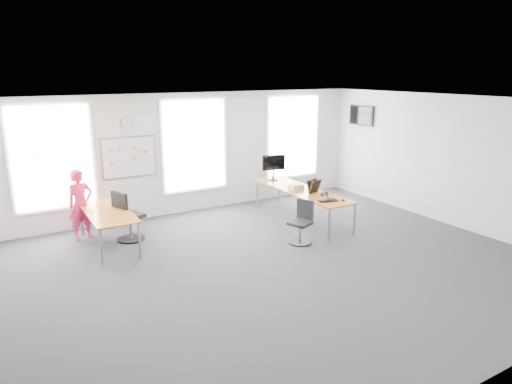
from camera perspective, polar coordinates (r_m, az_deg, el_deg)
floor at (r=8.53m, az=1.42°, el=-9.38°), size 10.00×10.00×0.00m
ceiling at (r=7.79m, az=1.57°, el=11.17°), size 10.00×10.00×0.00m
wall_back at (r=11.54m, az=-9.12°, el=4.71°), size 10.00×0.00×10.00m
wall_front at (r=5.27m, az=25.51°, el=-9.03°), size 10.00×0.00×10.00m
wall_right at (r=11.43m, az=23.32°, el=3.58°), size 0.00×10.00×10.00m
window_left at (r=10.77m, az=-24.12°, el=3.95°), size 1.60×0.06×2.20m
window_mid at (r=11.59m, az=-7.72°, el=5.81°), size 1.60×0.06×2.20m
window_right at (r=13.03m, az=4.59°, el=6.89°), size 1.60×0.06×2.20m
desk_right at (r=10.98m, az=5.69°, el=0.04°), size 0.82×3.09×0.75m
desk_left at (r=9.76m, az=-18.10°, el=-2.62°), size 0.83×2.07×0.75m
chair_right at (r=9.61m, az=5.70°, el=-4.04°), size 0.53×0.53×0.91m
chair_left at (r=10.01m, az=-15.81°, el=-3.26°), size 0.65×0.65×1.10m
person at (r=10.38m, az=-21.05°, el=-1.46°), size 0.62×0.49×1.52m
whiteboard at (r=11.09m, az=-15.58°, el=4.20°), size 1.20×0.03×0.90m
wall_clock at (r=10.98m, az=-15.87°, el=8.30°), size 0.30×0.04×0.30m
tv at (r=13.26m, az=13.03°, el=9.31°), size 0.06×0.90×0.55m
keyboard at (r=10.08m, az=8.95°, el=-1.08°), size 0.46×0.26×0.02m
mouse at (r=10.15m, az=10.82°, el=-0.99°), size 0.08×0.12×0.04m
lens_cap at (r=10.33m, az=8.96°, el=-0.73°), size 0.07×0.07×0.01m
headphones at (r=10.45m, az=8.52°, el=-0.29°), size 0.17×0.09×0.10m
laptop_sleeve at (r=10.72m, az=7.24°, el=0.73°), size 0.39×0.31×0.31m
paper_stack at (r=10.99m, az=5.00°, el=0.63°), size 0.34×0.27×0.11m
monitor at (r=11.80m, az=2.21°, el=3.39°), size 0.59×0.24×0.67m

